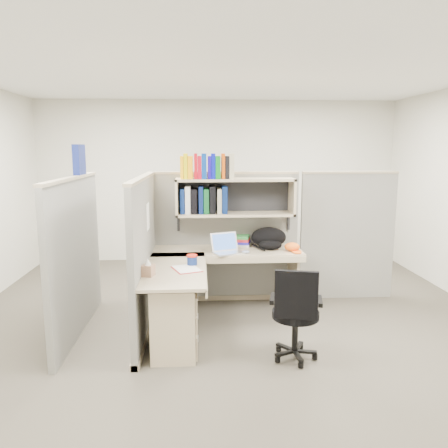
{
  "coord_description": "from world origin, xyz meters",
  "views": [
    {
      "loc": [
        -0.33,
        -4.43,
        1.91
      ],
      "look_at": [
        -0.06,
        0.25,
        1.09
      ],
      "focal_mm": 35.0,
      "sensor_mm": 36.0,
      "label": 1
    }
  ],
  "objects": [
    {
      "name": "backpack",
      "position": [
        0.51,
        0.61,
        0.85
      ],
      "size": [
        0.42,
        0.33,
        0.25
      ],
      "primitive_type": null,
      "rotation": [
        0.0,
        0.0,
        0.0
      ],
      "color": "black",
      "rests_on": "desk"
    },
    {
      "name": "paper_cup",
      "position": [
        -0.07,
        0.77,
        0.78
      ],
      "size": [
        0.09,
        0.09,
        0.11
      ],
      "primitive_type": "cylinder",
      "rotation": [
        0.0,
        0.0,
        0.18
      ],
      "color": "white",
      "rests_on": "desk"
    },
    {
      "name": "loose_paper",
      "position": [
        -0.46,
        -0.22,
        0.73
      ],
      "size": [
        0.31,
        0.36,
        0.0
      ],
      "primitive_type": null,
      "rotation": [
        0.0,
        0.0,
        0.36
      ],
      "color": "white",
      "rests_on": "desk"
    },
    {
      "name": "room_shell",
      "position": [
        0.0,
        0.0,
        1.62
      ],
      "size": [
        6.0,
        6.0,
        6.0
      ],
      "color": "beige",
      "rests_on": "ground"
    },
    {
      "name": "cubicle",
      "position": [
        -0.37,
        0.45,
        0.91
      ],
      "size": [
        3.79,
        1.84,
        1.95
      ],
      "color": "slate",
      "rests_on": "ground"
    },
    {
      "name": "task_chair",
      "position": [
        0.53,
        -0.77,
        0.31
      ],
      "size": [
        0.5,
        0.46,
        0.89
      ],
      "color": "black",
      "rests_on": "ground"
    },
    {
      "name": "ground",
      "position": [
        0.0,
        0.0,
        0.0
      ],
      "size": [
        6.0,
        6.0,
        0.0
      ],
      "primitive_type": "plane",
      "color": "#39342C",
      "rests_on": "ground"
    },
    {
      "name": "tissue_box",
      "position": [
        -0.81,
        -0.45,
        0.81
      ],
      "size": [
        0.13,
        0.13,
        0.17
      ],
      "primitive_type": null,
      "rotation": [
        0.0,
        0.0,
        -0.3
      ],
      "color": "#A4785C",
      "rests_on": "desk"
    },
    {
      "name": "snack_canister",
      "position": [
        -0.4,
        -0.08,
        0.79
      ],
      "size": [
        0.11,
        0.11,
        0.11
      ],
      "color": "navy",
      "rests_on": "desk"
    },
    {
      "name": "desk",
      "position": [
        -0.41,
        -0.29,
        0.44
      ],
      "size": [
        1.74,
        1.75,
        0.73
      ],
      "color": "tan",
      "rests_on": "ground"
    },
    {
      "name": "orange_cap",
      "position": [
        0.75,
        0.47,
        0.78
      ],
      "size": [
        0.24,
        0.26,
        0.1
      ],
      "primitive_type": null,
      "rotation": [
        0.0,
        0.0,
        0.37
      ],
      "color": "orange",
      "rests_on": "desk"
    },
    {
      "name": "mouse",
      "position": [
        0.2,
        0.38,
        0.75
      ],
      "size": [
        0.09,
        0.06,
        0.03
      ],
      "primitive_type": "ellipsoid",
      "rotation": [
        0.0,
        0.0,
        0.02
      ],
      "color": "#7F8EB5",
      "rests_on": "desk"
    },
    {
      "name": "laptop",
      "position": [
        -0.0,
        0.39,
        0.85
      ],
      "size": [
        0.42,
        0.42,
        0.23
      ],
      "primitive_type": null,
      "rotation": [
        0.0,
        0.0,
        0.37
      ],
      "color": "silver",
      "rests_on": "desk"
    },
    {
      "name": "book_stack",
      "position": [
        0.2,
        0.81,
        0.79
      ],
      "size": [
        0.24,
        0.29,
        0.12
      ],
      "primitive_type": null,
      "rotation": [
        0.0,
        0.0,
        -0.22
      ],
      "color": "gray",
      "rests_on": "desk"
    }
  ]
}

